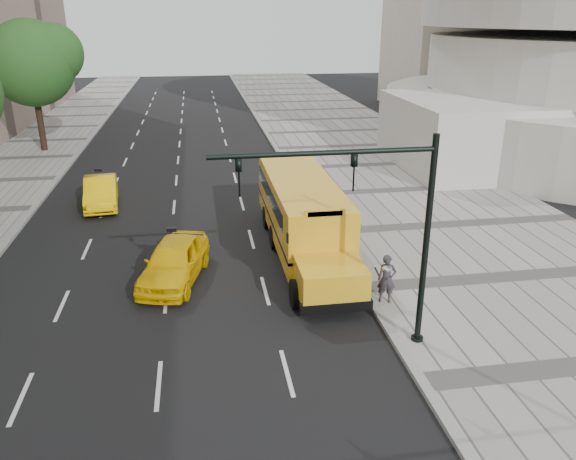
{
  "coord_description": "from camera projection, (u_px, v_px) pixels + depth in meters",
  "views": [
    {
      "loc": [
        0.44,
        -22.95,
        9.35
      ],
      "look_at": [
        3.5,
        -4.0,
        1.9
      ],
      "focal_mm": 35.0,
      "sensor_mm": 36.0,
      "label": 1
    }
  ],
  "objects": [
    {
      "name": "curb_museum",
      "position": [
        328.0,
        233.0,
        25.3
      ],
      "size": [
        0.3,
        140.0,
        0.15
      ],
      "primitive_type": "cube",
      "color": "gray",
      "rests_on": "ground"
    },
    {
      "name": "traffic_signal",
      "position": [
        380.0,
        219.0,
        15.27
      ],
      "size": [
        6.18,
        0.36,
        6.4
      ],
      "color": "black",
      "rests_on": "ground"
    },
    {
      "name": "taxi_far",
      "position": [
        101.0,
        192.0,
        28.81
      ],
      "size": [
        2.09,
        4.66,
        1.48
      ],
      "primitive_type": "imported",
      "rotation": [
        0.0,
        0.0,
        0.12
      ],
      "color": "#FFCA05",
      "rests_on": "ground"
    },
    {
      "name": "tree_c",
      "position": [
        33.0,
        62.0,
        38.1
      ],
      "size": [
        6.55,
        5.82,
        9.05
      ],
      "color": "black",
      "rests_on": "ground"
    },
    {
      "name": "taxi_near",
      "position": [
        174.0,
        261.0,
        20.69
      ],
      "size": [
        2.97,
        4.95,
        1.58
      ],
      "primitive_type": "imported",
      "rotation": [
        0.0,
        0.0,
        -0.26
      ],
      "color": "#FFCA05",
      "rests_on": "ground"
    },
    {
      "name": "pedestrian",
      "position": [
        387.0,
        279.0,
        18.84
      ],
      "size": [
        0.69,
        0.54,
        1.7
      ],
      "primitive_type": "imported",
      "rotation": [
        0.0,
        0.0,
        -0.23
      ],
      "color": "#322F37",
      "rests_on": "sidewalk_museum"
    },
    {
      "name": "school_bus",
      "position": [
        302.0,
        210.0,
        23.13
      ],
      "size": [
        2.96,
        11.56,
        3.19
      ],
      "color": "gold",
      "rests_on": "ground"
    },
    {
      "name": "ground",
      "position": [
        194.0,
        242.0,
        24.44
      ],
      "size": [
        140.0,
        140.0,
        0.0
      ],
      "primitive_type": "plane",
      "color": "black",
      "rests_on": "ground"
    },
    {
      "name": "sidewalk_museum",
      "position": [
        454.0,
        225.0,
        26.19
      ],
      "size": [
        12.0,
        140.0,
        0.15
      ],
      "primitive_type": "cube",
      "color": "#999691",
      "rests_on": "ground"
    }
  ]
}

